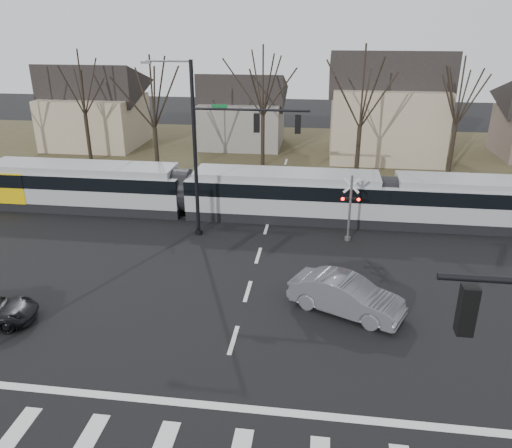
# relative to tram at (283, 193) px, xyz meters

# --- Properties ---
(ground) EXTENTS (140.00, 140.00, 0.00)m
(ground) POSITION_rel_tram_xyz_m (-0.85, -16.00, -1.70)
(ground) COLOR black
(grass_verge) EXTENTS (140.00, 28.00, 0.01)m
(grass_verge) POSITION_rel_tram_xyz_m (-0.85, 16.00, -1.70)
(grass_verge) COLOR #38331E
(grass_verge) RESTS_ON ground
(stop_line) EXTENTS (28.00, 0.35, 0.01)m
(stop_line) POSITION_rel_tram_xyz_m (-0.85, -17.80, -1.70)
(stop_line) COLOR silver
(stop_line) RESTS_ON ground
(lane_dashes) EXTENTS (0.18, 30.00, 0.01)m
(lane_dashes) POSITION_rel_tram_xyz_m (-0.85, -0.00, -1.70)
(lane_dashes) COLOR silver
(lane_dashes) RESTS_ON ground
(rail_pair) EXTENTS (90.00, 1.52, 0.06)m
(rail_pair) POSITION_rel_tram_xyz_m (-0.85, -0.20, -1.67)
(rail_pair) COLOR #59595E
(rail_pair) RESTS_ON ground
(tram) EXTENTS (41.19, 3.06, 3.12)m
(tram) POSITION_rel_tram_xyz_m (0.00, 0.00, 0.00)
(tram) COLOR gray
(tram) RESTS_ON ground
(sedan) EXTENTS (5.62, 6.43, 1.68)m
(sedan) POSITION_rel_tram_xyz_m (3.75, -11.22, -0.86)
(sedan) COLOR #57585F
(sedan) RESTS_ON ground
(signal_pole_far) EXTENTS (9.28, 0.44, 10.20)m
(signal_pole_far) POSITION_rel_tram_xyz_m (-3.26, -3.50, 4.00)
(signal_pole_far) COLOR black
(signal_pole_far) RESTS_ON ground
(rail_crossing_signal) EXTENTS (1.08, 0.36, 4.00)m
(rail_crossing_signal) POSITION_rel_tram_xyz_m (4.15, -3.21, 0.18)
(rail_crossing_signal) COLOR #59595B
(rail_crossing_signal) RESTS_ON ground
(tree_row) EXTENTS (59.20, 7.20, 10.00)m
(tree_row) POSITION_rel_tram_xyz_m (1.15, 10.00, 3.30)
(tree_row) COLOR black
(tree_row) RESTS_ON ground
(house_a) EXTENTS (9.72, 8.64, 8.60)m
(house_a) POSITION_rel_tram_xyz_m (-20.85, 18.00, 2.76)
(house_a) COLOR gray
(house_a) RESTS_ON ground
(house_b) EXTENTS (8.64, 7.56, 7.65)m
(house_b) POSITION_rel_tram_xyz_m (-5.85, 20.00, 2.27)
(house_b) COLOR slate
(house_b) RESTS_ON ground
(house_c) EXTENTS (10.80, 8.64, 10.10)m
(house_c) POSITION_rel_tram_xyz_m (8.15, 17.00, 3.53)
(house_c) COLOR gray
(house_c) RESTS_ON ground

